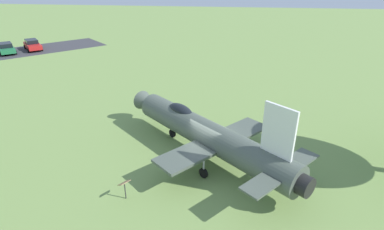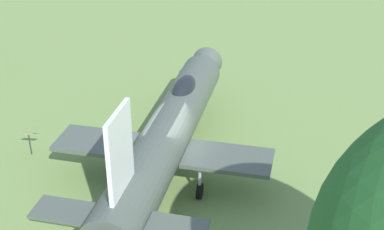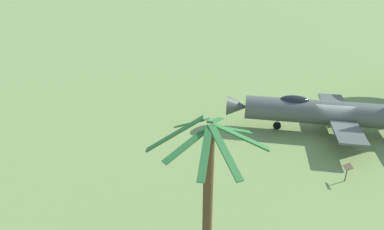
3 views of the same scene
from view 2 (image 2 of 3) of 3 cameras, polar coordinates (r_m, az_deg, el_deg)
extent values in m
plane|color=#75934C|center=(21.64, -2.61, -6.16)|extent=(200.00, 200.00, 0.00)
cylinder|color=#4C564C|center=(20.73, -2.71, -2.28)|extent=(9.59, 10.68, 1.78)
cone|color=#4C564C|center=(26.72, 1.28, 5.03)|extent=(2.19, 2.20, 1.52)
ellipsoid|color=black|center=(22.74, -0.88, 2.81)|extent=(2.12, 2.25, 0.84)
cube|color=white|center=(15.72, -7.60, -3.90)|extent=(1.28, 1.45, 2.64)
cube|color=#4C564C|center=(21.09, -9.74, -2.82)|extent=(3.67, 3.53, 0.16)
cube|color=#4C564C|center=(19.86, 3.81, -4.56)|extent=(3.67, 3.53, 0.16)
cube|color=#4C564C|center=(17.15, -13.46, -9.74)|extent=(2.08, 2.01, 0.10)
cube|color=#4C564C|center=(16.06, -1.62, -11.82)|extent=(2.08, 2.01, 0.10)
cylinder|color=#A5A8AD|center=(24.31, -0.28, 0.51)|extent=(0.12, 0.12, 1.22)
cylinder|color=black|center=(24.60, -0.27, -0.75)|extent=(0.53, 0.57, 0.60)
cylinder|color=#A5A8AD|center=(20.59, -7.90, -5.36)|extent=(0.12, 0.12, 1.22)
cylinder|color=black|center=(20.93, -7.79, -6.76)|extent=(0.53, 0.57, 0.60)
cylinder|color=#A5A8AD|center=(19.80, 0.82, -6.58)|extent=(0.12, 0.12, 1.22)
cylinder|color=black|center=(20.15, 0.81, -8.01)|extent=(0.53, 0.57, 0.60)
cylinder|color=#333333|center=(23.58, -16.65, -3.02)|extent=(0.06, 0.06, 0.90)
cube|color=olive|center=(23.30, -16.84, -1.82)|extent=(0.72, 0.67, 0.25)
camera|label=1|loc=(17.53, -59.91, 9.98)|focal=28.25mm
camera|label=3|loc=(37.07, -41.13, 22.45)|focal=31.52mm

